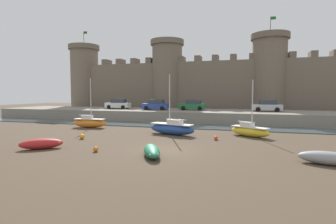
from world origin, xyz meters
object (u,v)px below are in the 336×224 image
Objects in this scene: car_quay_centre_west at (156,105)px; car_quay_centre_east at (267,106)px; sailboat_midflat_right at (250,131)px; mooring_buoy_near_shore at (96,149)px; sailboat_foreground_right at (90,122)px; car_quay_west at (192,105)px; mooring_buoy_off_centre at (216,138)px; rowboat_near_channel_right at (329,158)px; car_quay_east at (118,104)px; sailboat_near_channel_left at (172,128)px; mooring_buoy_mid_mud at (82,137)px; rowboat_foreground_centre at (152,151)px; rowboat_midflat_left at (41,144)px.

car_quay_centre_east is (16.46, 1.43, 0.00)m from car_quay_centre_west.
mooring_buoy_near_shore is (-10.66, -10.24, -0.39)m from sailboat_midflat_right.
car_quay_west is at bearing 49.35° from sailboat_foreground_right.
mooring_buoy_off_centre is 0.09× the size of car_quay_centre_west.
car_quay_east is (-25.49, 22.66, 1.99)m from rowboat_near_channel_right.
mooring_buoy_near_shore is 0.09× the size of car_quay_west.
sailboat_near_channel_left is at bearing -46.67° from car_quay_east.
sailboat_near_channel_left is 1.47× the size of car_quay_east.
mooring_buoy_mid_mud is 1.22× the size of mooring_buoy_near_shore.
rowboat_near_channel_right is at bearing -24.63° from sailboat_foreground_right.
rowboat_near_channel_right is 26.10m from car_quay_west.
sailboat_foreground_right is at bearing -113.90° from car_quay_centre_west.
mooring_buoy_near_shore is 10.63m from mooring_buoy_off_centre.
sailboat_foreground_right is at bearing 125.15° from mooring_buoy_near_shore.
car_quay_centre_west is at bearing -175.04° from car_quay_centre_east.
sailboat_near_channel_left is 19.84m from car_quay_east.
sailboat_midflat_right reaches higher than mooring_buoy_near_shore.
rowboat_foreground_centre reaches higher than mooring_buoy_near_shore.
sailboat_foreground_right is 24.61m from car_quay_centre_east.
sailboat_foreground_right is at bearing 155.37° from rowboat_near_channel_right.
mooring_buoy_off_centre is at bearing 31.95° from rowboat_midflat_left.
mooring_buoy_near_shore is (-15.00, -0.92, -0.22)m from rowboat_near_channel_right.
car_quay_centre_east is (13.15, 23.80, 2.21)m from mooring_buoy_near_shore.
rowboat_foreground_centre is 7.47× the size of mooring_buoy_mid_mud.
sailboat_near_channel_left is at bearing 51.68° from rowboat_midflat_left.
sailboat_near_channel_left is at bearing 97.73° from rowboat_foreground_centre.
rowboat_midflat_left is at bearing -126.13° from car_quay_centre_east.
car_quay_east reaches higher than mooring_buoy_off_centre.
rowboat_midflat_left is 12.17m from sailboat_near_channel_left.
sailboat_near_channel_left is 8.74m from mooring_buoy_mid_mud.
rowboat_near_channel_right is 0.62× the size of sailboat_midflat_right.
mooring_buoy_mid_mud is (-14.80, -5.95, -0.35)m from sailboat_midflat_right.
mooring_buoy_mid_mud is at bearing -61.22° from sailboat_foreground_right.
sailboat_midflat_right is 14.78m from mooring_buoy_near_shore.
car_quay_east is (-2.38, 12.06, 1.76)m from sailboat_foreground_right.
sailboat_near_channel_left is 1.47× the size of car_quay_centre_west.
car_quay_centre_east reaches higher than rowboat_near_channel_right.
car_quay_west is (-0.80, 14.41, 1.75)m from sailboat_near_channel_left.
mooring_buoy_mid_mud is (-8.48, 4.40, -0.14)m from rowboat_foreground_centre.
car_quay_centre_west is (-13.96, 12.13, 1.82)m from sailboat_midflat_right.
rowboat_foreground_centre is 17.04m from sailboat_foreground_right.
rowboat_near_channel_right is at bearing -64.99° from sailboat_midflat_right.
car_quay_east is (-23.64, -0.21, 0.00)m from car_quay_centre_east.
sailboat_near_channel_left is 14.54m from car_quay_west.
sailboat_midflat_right is 12.13m from rowboat_foreground_centre.
rowboat_midflat_left is at bearing -178.53° from rowboat_foreground_centre.
sailboat_foreground_right reaches higher than car_quay_west.
car_quay_centre_west is at bearing 139.03° from sailboat_midflat_right.
rowboat_near_channel_right reaches higher than mooring_buoy_near_shore.
sailboat_midflat_right reaches higher than rowboat_near_channel_right.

